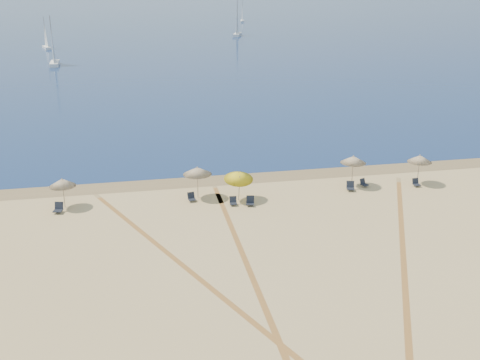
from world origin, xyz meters
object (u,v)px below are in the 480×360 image
object	(u,v)px
chair_7	(364,183)
chair_3	(192,197)
umbrella_4	(353,160)
umbrella_5	(420,159)
chair_2	(58,208)
chair_4	(233,201)
sailboat_1	(46,39)
chair_8	(416,183)
umbrella_3	(239,176)
umbrella_1	(62,183)
chair_6	(350,187)
sailboat_0	(53,50)
sailboat_3	(242,15)
chair_5	(250,201)
sailboat_2	(237,25)
umbrella_2	(197,171)

from	to	relation	value
chair_7	chair_3	bearing A→B (deg)	156.85
chair_3	chair_7	size ratio (longest dim) A/B	0.92
umbrella_4	umbrella_5	xyz separation A→B (m)	(5.41, -0.56, -0.09)
chair_2	chair_4	distance (m)	12.50
umbrella_4	sailboat_1	distance (m)	104.46
chair_8	umbrella_4	bearing A→B (deg)	166.41
umbrella_3	umbrella_4	xyz separation A→B (m)	(9.48, 1.24, 0.28)
umbrella_1	chair_6	xyz separation A→B (m)	(21.69, -0.82, -1.60)
chair_7	sailboat_0	bearing A→B (deg)	88.51
chair_8	sailboat_3	xyz separation A→B (m)	(20.11, 168.42, 2.03)
chair_5	sailboat_2	bearing A→B (deg)	93.75
sailboat_1	sailboat_2	distance (m)	52.28
chair_3	chair_6	distance (m)	12.50
chair_4	chair_6	xyz separation A→B (m)	(9.58, 1.16, 0.04)
chair_3	sailboat_0	xyz separation A→B (m)	(-17.19, 72.47, 2.44)
chair_3	umbrella_4	bearing A→B (deg)	-6.84
umbrella_1	umbrella_3	world-z (taller)	umbrella_3
umbrella_1	chair_8	bearing A→B (deg)	-2.03
chair_8	chair_5	bearing A→B (deg)	-176.36
chair_2	chair_8	bearing A→B (deg)	13.18
umbrella_1	chair_3	bearing A→B (deg)	-3.71
chair_5	sailboat_1	bearing A→B (deg)	118.68
chair_2	sailboat_2	size ratio (longest dim) A/B	0.09
umbrella_4	chair_7	size ratio (longest dim) A/B	3.35
umbrella_5	chair_8	distance (m)	1.96
chair_5	umbrella_3	bearing A→B (deg)	134.07
chair_5	chair_7	size ratio (longest dim) A/B	1.03
umbrella_2	sailboat_2	xyz separation A→B (m)	(26.14, 118.44, 0.74)
umbrella_4	chair_2	world-z (taller)	umbrella_4
umbrella_5	umbrella_3	bearing A→B (deg)	-177.37
chair_3	chair_8	size ratio (longest dim) A/B	1.14
chair_3	chair_5	bearing A→B (deg)	-31.98
sailboat_0	umbrella_5	bearing A→B (deg)	-65.99
chair_2	sailboat_2	world-z (taller)	sailboat_2
umbrella_1	chair_2	distance (m)	1.87
chair_6	sailboat_2	bearing A→B (deg)	97.56
umbrella_2	chair_8	world-z (taller)	umbrella_2
chair_7	sailboat_0	world-z (taller)	sailboat_0
umbrella_3	sailboat_2	bearing A→B (deg)	79.01
sailboat_2	sailboat_0	bearing A→B (deg)	-114.01
chair_8	sailboat_2	distance (m)	119.74
umbrella_1	umbrella_3	bearing A→B (deg)	-5.18
umbrella_5	chair_8	world-z (taller)	umbrella_5
umbrella_5	sailboat_1	size ratio (longest dim) A/B	0.35
umbrella_4	chair_5	xyz separation A→B (m)	(-8.84, -2.37, -1.92)
umbrella_3	umbrella_5	world-z (taller)	umbrella_5
chair_4	chair_2	bearing A→B (deg)	179.55
umbrella_5	sailboat_0	distance (m)	80.61
umbrella_2	chair_5	distance (m)	4.61
chair_4	sailboat_3	xyz separation A→B (m)	(35.20, 169.43, 2.03)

